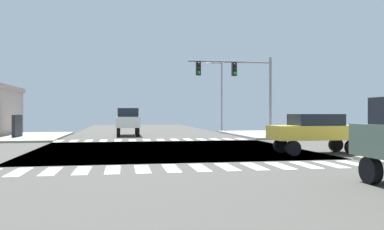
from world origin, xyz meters
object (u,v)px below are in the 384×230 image
object	(u,v)px
traffic_signal_mast	(239,78)
sedan_crossing_1	(316,130)
street_lamp	(219,90)
suv_queued_2	(128,119)

from	to	relation	value
traffic_signal_mast	sedan_crossing_1	world-z (taller)	traffic_signal_mast
street_lamp	sedan_crossing_1	distance (m)	22.37
traffic_signal_mast	suv_queued_2	bearing A→B (deg)	145.86
traffic_signal_mast	street_lamp	world-z (taller)	street_lamp
street_lamp	suv_queued_2	bearing A→B (deg)	-149.33
traffic_signal_mast	suv_queued_2	xyz separation A→B (m)	(-8.13, 5.51, -3.16)
traffic_signal_mast	street_lamp	distance (m)	11.15
sedan_crossing_1	suv_queued_2	xyz separation A→B (m)	(-8.62, 16.55, 0.28)
traffic_signal_mast	street_lamp	xyz separation A→B (m)	(1.26, 11.08, -0.19)
sedan_crossing_1	suv_queued_2	size ratio (longest dim) A/B	0.93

